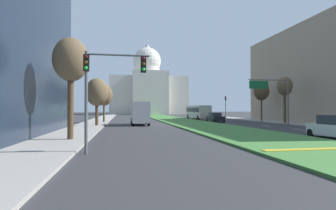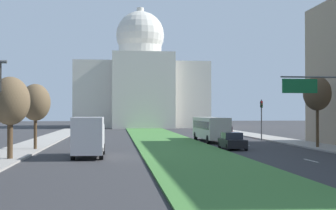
% 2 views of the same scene
% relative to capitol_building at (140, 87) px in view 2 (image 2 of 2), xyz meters
% --- Properties ---
extents(ground_plane, '(260.00, 260.00, 0.00)m').
position_rel_capitol_building_xyz_m(ground_plane, '(0.00, -54.15, -9.94)').
color(ground_plane, '#333335').
extents(grass_median, '(7.80, 99.05, 0.14)m').
position_rel_capitol_building_xyz_m(grass_median, '(0.00, -59.65, -9.87)').
color(grass_median, '#427A38').
rests_on(grass_median, ground_plane).
extents(lane_dashes_right, '(0.16, 62.71, 0.01)m').
position_rel_capitol_building_xyz_m(lane_dashes_right, '(8.36, -66.14, -9.94)').
color(lane_dashes_right, silver).
rests_on(lane_dashes_right, ground_plane).
extents(sidewalk_left, '(4.00, 99.05, 0.15)m').
position_rel_capitol_building_xyz_m(sidewalk_left, '(-14.83, -65.16, -9.87)').
color(sidewalk_left, '#9E9991').
rests_on(sidewalk_left, ground_plane).
extents(sidewalk_right, '(4.00, 99.05, 0.15)m').
position_rel_capitol_building_xyz_m(sidewalk_right, '(14.83, -65.16, -9.87)').
color(sidewalk_right, '#9E9991').
rests_on(sidewalk_right, ground_plane).
extents(capitol_building, '(31.18, 28.66, 29.91)m').
position_rel_capitol_building_xyz_m(capitol_building, '(0.00, 0.00, 0.00)').
color(capitol_building, beige).
rests_on(capitol_building, ground_plane).
extents(traffic_light_far_right, '(0.28, 0.35, 5.20)m').
position_rel_capitol_building_xyz_m(traffic_light_far_right, '(12.33, -57.23, -6.63)').
color(traffic_light_far_right, '#515456').
rests_on(traffic_light_far_right, ground_plane).
extents(overhead_guide_sign, '(6.09, 0.20, 6.50)m').
position_rel_capitol_building_xyz_m(overhead_guide_sign, '(10.22, -79.47, -5.27)').
color(overhead_guide_sign, '#515456').
rests_on(overhead_guide_sign, ground_plane).
extents(street_tree_left_mid, '(2.89, 2.89, 6.23)m').
position_rel_capitol_building_xyz_m(street_tree_left_mid, '(-13.80, -78.06, -5.56)').
color(street_tree_left_mid, '#4C3823').
rests_on(street_tree_left_mid, ground_plane).
extents(street_tree_left_far, '(2.78, 2.78, 6.25)m').
position_rel_capitol_building_xyz_m(street_tree_left_far, '(-13.51, -69.18, -5.46)').
color(street_tree_left_far, '#4C3823').
rests_on(street_tree_left_far, ground_plane).
extents(street_tree_right_far, '(2.74, 2.74, 7.18)m').
position_rel_capitol_building_xyz_m(street_tree_right_far, '(13.86, -69.90, -4.52)').
color(street_tree_right_far, '#4C3823').
rests_on(street_tree_right_far, ground_plane).
extents(sedan_midblock, '(2.02, 4.41, 1.64)m').
position_rel_capitol_building_xyz_m(sedan_midblock, '(5.19, -69.94, -9.17)').
color(sedan_midblock, black).
rests_on(sedan_midblock, ground_plane).
extents(sedan_distant, '(2.05, 4.33, 1.68)m').
position_rel_capitol_building_xyz_m(sedan_distant, '(8.58, -53.08, -9.15)').
color(sedan_distant, maroon).
rests_on(sedan_distant, ground_plane).
extents(box_truck_delivery, '(2.40, 6.40, 3.20)m').
position_rel_capitol_building_xyz_m(box_truck_delivery, '(-8.12, -76.31, -8.26)').
color(box_truck_delivery, '#BCBCC1').
rests_on(box_truck_delivery, ground_plane).
extents(city_bus, '(2.62, 11.00, 2.95)m').
position_rel_capitol_building_xyz_m(city_bus, '(5.51, -58.33, -8.17)').
color(city_bus, beige).
rests_on(city_bus, ground_plane).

